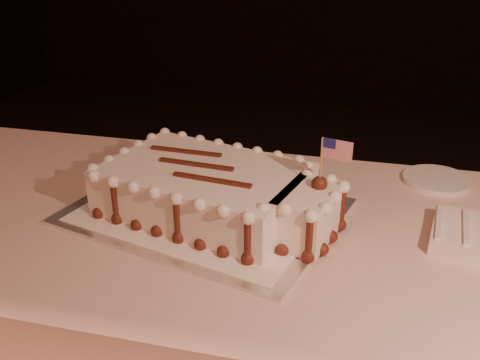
# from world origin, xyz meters

# --- Properties ---
(cake_board) EXTENTS (0.66, 0.56, 0.01)m
(cake_board) POSITION_xyz_m (-0.37, 0.62, 0.75)
(cake_board) COLOR silver
(cake_board) RESTS_ON banquet_table
(doily) EXTENTS (0.59, 0.50, 0.00)m
(doily) POSITION_xyz_m (-0.37, 0.62, 0.76)
(doily) COLOR white
(doily) RESTS_ON cake_board
(sheet_cake) EXTENTS (0.56, 0.40, 0.21)m
(sheet_cake) POSITION_xyz_m (-0.34, 0.61, 0.81)
(sheet_cake) COLOR white
(sheet_cake) RESTS_ON doily
(side_plate) EXTENTS (0.17, 0.17, 0.01)m
(side_plate) POSITION_xyz_m (0.15, 0.91, 0.76)
(side_plate) COLOR silver
(side_plate) RESTS_ON banquet_table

